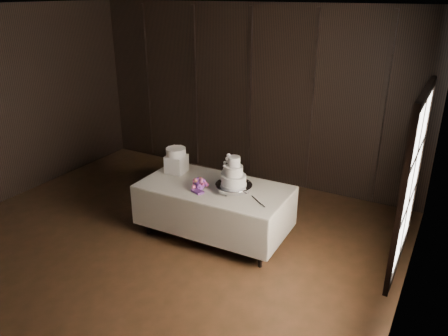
{
  "coord_description": "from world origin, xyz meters",
  "views": [
    {
      "loc": [
        3.22,
        -3.16,
        3.18
      ],
      "look_at": [
        0.69,
        1.37,
        1.05
      ],
      "focal_mm": 35.0,
      "sensor_mm": 36.0,
      "label": 1
    }
  ],
  "objects_px": {
    "display_table": "(214,209)",
    "box_pedestal": "(176,164)",
    "cake_stand": "(234,188)",
    "bouquet": "(199,184)",
    "wedding_cake": "(231,174)",
    "small_cake": "(176,152)"
  },
  "relations": [
    {
      "from": "wedding_cake",
      "to": "box_pedestal",
      "type": "height_order",
      "value": "wedding_cake"
    },
    {
      "from": "display_table",
      "to": "cake_stand",
      "type": "distance_m",
      "value": 0.49
    },
    {
      "from": "cake_stand",
      "to": "bouquet",
      "type": "height_order",
      "value": "bouquet"
    },
    {
      "from": "bouquet",
      "to": "wedding_cake",
      "type": "bearing_deg",
      "value": 18.8
    },
    {
      "from": "display_table",
      "to": "cake_stand",
      "type": "relative_size",
      "value": 4.16
    },
    {
      "from": "box_pedestal",
      "to": "bouquet",
      "type": "bearing_deg",
      "value": -28.38
    },
    {
      "from": "display_table",
      "to": "box_pedestal",
      "type": "distance_m",
      "value": 0.87
    },
    {
      "from": "cake_stand",
      "to": "small_cake",
      "type": "relative_size",
      "value": 1.74
    },
    {
      "from": "cake_stand",
      "to": "display_table",
      "type": "bearing_deg",
      "value": -179.8
    },
    {
      "from": "display_table",
      "to": "cake_stand",
      "type": "height_order",
      "value": "cake_stand"
    },
    {
      "from": "display_table",
      "to": "bouquet",
      "type": "bearing_deg",
      "value": -133.51
    },
    {
      "from": "display_table",
      "to": "small_cake",
      "type": "relative_size",
      "value": 7.23
    },
    {
      "from": "bouquet",
      "to": "box_pedestal",
      "type": "relative_size",
      "value": 1.44
    },
    {
      "from": "cake_stand",
      "to": "wedding_cake",
      "type": "xyz_separation_m",
      "value": [
        -0.03,
        -0.02,
        0.2
      ]
    },
    {
      "from": "wedding_cake",
      "to": "small_cake",
      "type": "xyz_separation_m",
      "value": [
        -0.98,
        0.17,
        0.06
      ]
    },
    {
      "from": "box_pedestal",
      "to": "small_cake",
      "type": "xyz_separation_m",
      "value": [
        0.0,
        0.0,
        0.18
      ]
    },
    {
      "from": "display_table",
      "to": "wedding_cake",
      "type": "distance_m",
      "value": 0.64
    },
    {
      "from": "cake_stand",
      "to": "wedding_cake",
      "type": "distance_m",
      "value": 0.2
    },
    {
      "from": "wedding_cake",
      "to": "display_table",
      "type": "bearing_deg",
      "value": 168.37
    },
    {
      "from": "display_table",
      "to": "wedding_cake",
      "type": "xyz_separation_m",
      "value": [
        0.27,
        -0.01,
        0.58
      ]
    },
    {
      "from": "wedding_cake",
      "to": "small_cake",
      "type": "distance_m",
      "value": 1.0
    },
    {
      "from": "display_table",
      "to": "wedding_cake",
      "type": "bearing_deg",
      "value": -4.58
    }
  ]
}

